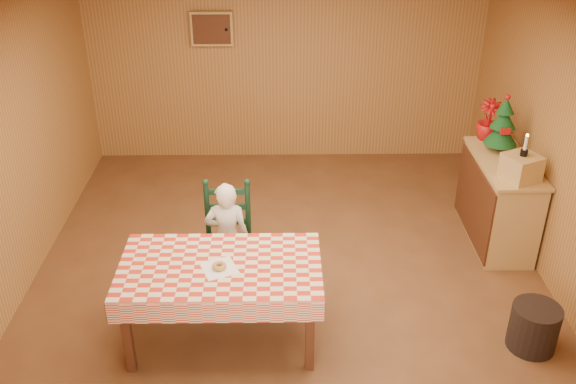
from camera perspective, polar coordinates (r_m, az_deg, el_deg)
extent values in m
plane|color=brown|center=(6.23, 0.03, -8.57)|extent=(6.00, 6.00, 0.00)
cube|color=#AC793E|center=(8.33, -0.27, 11.46)|extent=(5.00, 0.10, 2.60)
cube|color=#AC793E|center=(6.11, 24.20, 2.13)|extent=(0.10, 6.00, 2.60)
cube|color=#AF7C41|center=(5.09, 0.03, 15.37)|extent=(5.00, 6.00, 0.10)
cube|color=tan|center=(8.19, -6.78, 14.24)|extent=(0.52, 0.08, 0.42)
cube|color=#512915|center=(8.15, -6.81, 14.16)|extent=(0.46, 0.02, 0.36)
sphere|color=black|center=(8.12, -5.52, 14.17)|extent=(0.04, 0.04, 0.04)
cube|color=#512915|center=(5.27, -6.05, -6.89)|extent=(1.60, 0.90, 0.06)
cube|color=#512915|center=(5.34, -14.06, -12.39)|extent=(0.07, 0.07, 0.69)
cube|color=#512915|center=(5.20, 1.96, -12.61)|extent=(0.07, 0.07, 0.69)
cube|color=#512915|center=(5.90, -12.62, -7.68)|extent=(0.07, 0.07, 0.69)
cube|color=#512915|center=(5.78, 1.64, -7.75)|extent=(0.07, 0.07, 0.69)
cube|color=red|center=(5.25, -6.07, -6.54)|extent=(1.64, 0.94, 0.02)
cube|color=red|center=(4.94, -6.45, -10.64)|extent=(1.64, 0.02, 0.18)
cube|color=red|center=(5.69, -5.64, -4.63)|extent=(1.64, 0.02, 0.18)
cube|color=#2E5828|center=(5.45, -14.70, -7.29)|extent=(0.02, 0.94, 0.18)
cube|color=#2E5828|center=(5.30, 2.93, -7.38)|extent=(0.02, 0.94, 0.18)
cube|color=black|center=(6.04, -5.36, -5.09)|extent=(0.44, 0.40, 0.04)
cylinder|color=black|center=(6.05, -7.18, -7.76)|extent=(0.04, 0.04, 0.41)
cylinder|color=black|center=(6.01, -3.55, -7.77)|extent=(0.04, 0.04, 0.41)
cylinder|color=black|center=(6.32, -6.89, -5.92)|extent=(0.04, 0.04, 0.41)
cylinder|color=black|center=(6.29, -3.43, -5.93)|extent=(0.04, 0.04, 0.41)
cylinder|color=black|center=(6.03, -7.19, -1.66)|extent=(0.05, 0.05, 0.60)
sphere|color=black|center=(5.88, -7.36, 0.86)|extent=(0.06, 0.06, 0.06)
cylinder|color=black|center=(6.00, -3.58, -1.64)|extent=(0.05, 0.05, 0.60)
sphere|color=black|center=(5.85, -3.66, 0.89)|extent=(0.06, 0.06, 0.06)
cube|color=black|center=(6.07, -5.33, -2.63)|extent=(0.38, 0.03, 0.05)
cube|color=black|center=(5.99, -5.40, -1.32)|extent=(0.38, 0.03, 0.05)
cube|color=black|center=(5.91, -5.47, 0.02)|extent=(0.38, 0.03, 0.05)
imported|color=white|center=(5.96, -5.42, -4.03)|extent=(0.41, 0.27, 1.12)
cube|color=white|center=(5.20, -6.12, -6.75)|extent=(0.34, 0.34, 0.00)
torus|color=#B58841|center=(5.19, -6.13, -6.56)|extent=(0.13, 0.13, 0.04)
cube|color=tan|center=(7.09, 18.20, -0.84)|extent=(0.50, 1.20, 0.90)
cube|color=tan|center=(6.88, 18.78, 2.53)|extent=(0.54, 1.24, 0.03)
cube|color=#512915|center=(7.01, 16.18, -0.86)|extent=(0.02, 1.20, 0.80)
cube|color=tan|center=(6.48, 20.01, 2.07)|extent=(0.40, 0.40, 0.25)
cylinder|color=#512915|center=(7.07, 18.25, 3.83)|extent=(0.04, 0.04, 0.08)
cone|color=#0D3D18|center=(7.01, 18.45, 5.01)|extent=(0.34, 0.34, 0.24)
cone|color=#0D3D18|center=(6.95, 18.65, 6.22)|extent=(0.26, 0.26, 0.20)
cone|color=#0D3D18|center=(6.90, 18.83, 7.29)|extent=(0.18, 0.18, 0.16)
sphere|color=#B51012|center=(6.87, 18.95, 7.99)|extent=(0.06, 0.06, 0.06)
cube|color=#B51012|center=(6.84, 18.76, 5.12)|extent=(0.10, 0.02, 0.06)
sphere|color=#B51012|center=(6.97, 19.25, 5.02)|extent=(0.04, 0.04, 0.04)
sphere|color=#B51012|center=(6.99, 17.91, 5.94)|extent=(0.04, 0.04, 0.04)
sphere|color=#B51012|center=(7.03, 18.79, 6.80)|extent=(0.04, 0.04, 0.04)
imported|color=#B51012|center=(7.25, 17.40, 6.14)|extent=(0.26, 0.26, 0.44)
cylinder|color=black|center=(6.42, 20.24, 3.30)|extent=(0.07, 0.07, 0.06)
cylinder|color=white|center=(6.38, 20.39, 4.11)|extent=(0.03, 0.03, 0.14)
sphere|color=orange|center=(6.35, 20.52, 4.78)|extent=(0.02, 0.02, 0.02)
cylinder|color=black|center=(5.86, 21.01, -11.16)|extent=(0.48, 0.48, 0.41)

